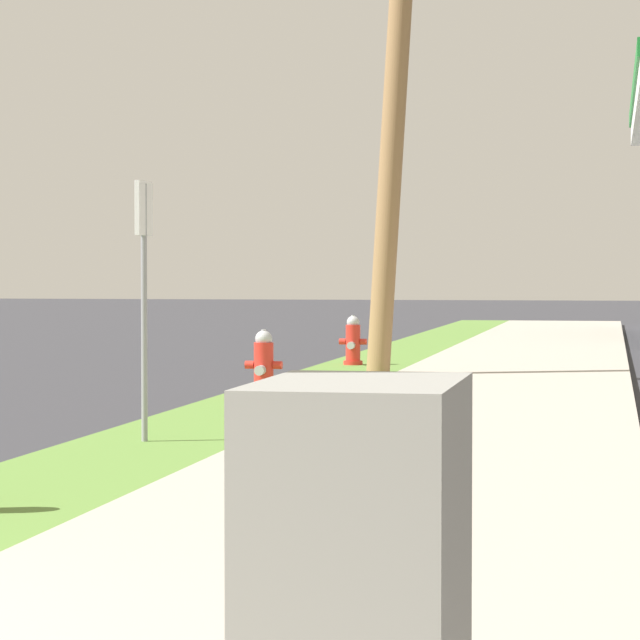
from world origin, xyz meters
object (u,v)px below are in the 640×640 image
Objects in this scene: fire_hydrant_second at (264,367)px; street_sign_post at (144,256)px; utility_pole_midground at (396,75)px; fire_hydrant_third at (353,343)px.

fire_hydrant_second is 4.72m from street_sign_post.
utility_pole_midground is 3.79× the size of street_sign_post.
fire_hydrant_second is 0.35× the size of street_sign_post.
fire_hydrant_third is at bearing 90.43° from street_sign_post.
street_sign_post reaches higher than fire_hydrant_second.
street_sign_post is (0.08, -4.57, 1.19)m from fire_hydrant_second.
utility_pole_midground is at bearing 77.52° from fire_hydrant_second.
fire_hydrant_third is 0.35× the size of street_sign_post.
fire_hydrant_second is 5.64m from utility_pole_midground.
utility_pole_midground reaches higher than fire_hydrant_third.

